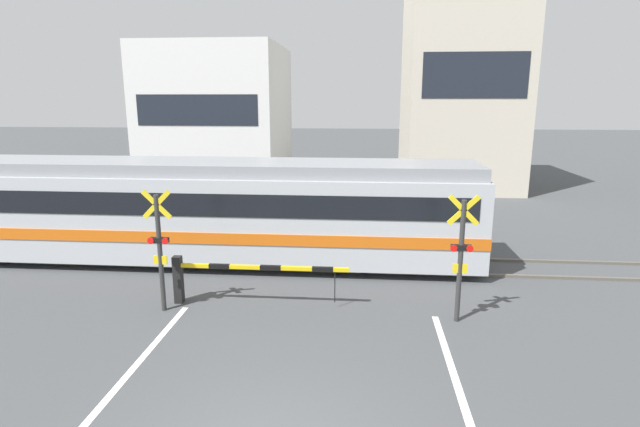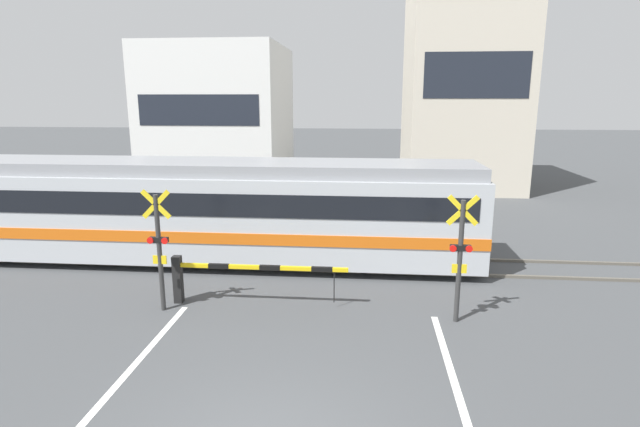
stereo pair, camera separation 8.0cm
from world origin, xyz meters
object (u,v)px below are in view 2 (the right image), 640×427
(crossing_barrier_near, at_px, (222,273))
(commuter_train, at_px, (186,208))
(crossing_barrier_far, at_px, (387,220))
(pedestrian, at_px, (358,205))
(crossing_signal_right, at_px, (460,253))
(crossing_signal_left, at_px, (159,245))

(crossing_barrier_near, bearing_deg, commuter_train, 121.74)
(commuter_train, relative_size, crossing_barrier_far, 4.12)
(pedestrian, bearing_deg, crossing_signal_right, -73.81)
(crossing_barrier_near, bearing_deg, pedestrian, 67.75)
(crossing_barrier_near, height_order, crossing_signal_left, crossing_signal_left)
(crossing_barrier_far, bearing_deg, crossing_barrier_near, -125.81)
(crossing_signal_right, bearing_deg, crossing_barrier_far, 101.79)
(crossing_barrier_near, distance_m, pedestrian, 8.23)
(crossing_barrier_far, distance_m, crossing_signal_right, 6.43)
(crossing_barrier_far, relative_size, crossing_signal_left, 1.47)
(commuter_train, distance_m, crossing_barrier_near, 3.89)
(crossing_barrier_near, height_order, crossing_signal_right, crossing_signal_right)
(commuter_train, xyz_separation_m, crossing_signal_left, (0.69, -3.70, -0.06))
(crossing_signal_right, bearing_deg, pedestrian, 106.19)
(crossing_barrier_far, xyz_separation_m, pedestrian, (-1.05, 1.85, 0.15))
(crossing_barrier_near, bearing_deg, crossing_signal_left, -159.89)
(crossing_barrier_far, height_order, crossing_signal_left, crossing_signal_left)
(crossing_barrier_near, bearing_deg, crossing_barrier_far, 54.19)
(crossing_barrier_near, relative_size, crossing_signal_right, 1.47)
(commuter_train, relative_size, pedestrian, 10.80)
(crossing_barrier_far, relative_size, crossing_signal_right, 1.47)
(crossing_signal_left, bearing_deg, commuter_train, 100.57)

